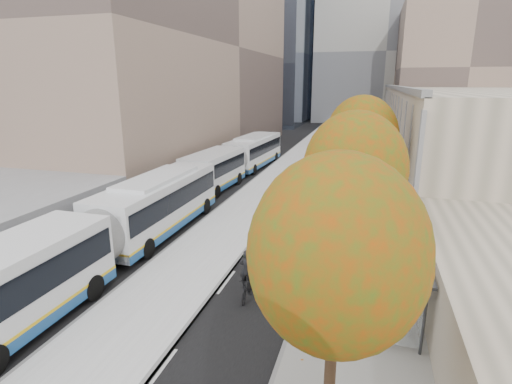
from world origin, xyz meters
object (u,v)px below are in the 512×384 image
(bus_near, at_px, (115,228))
(bus_far, at_px, (239,158))
(bus_shelter, at_px, (405,268))
(cyclist, at_px, (247,281))
(distant_car, at_px, (274,147))

(bus_near, height_order, bus_far, bus_near)
(bus_shelter, bearing_deg, cyclist, -179.66)
(bus_far, bearing_deg, bus_shelter, -54.66)
(bus_near, distance_m, cyclist, 7.60)
(distant_car, bearing_deg, cyclist, -91.38)
(bus_shelter, relative_size, distant_car, 1.13)
(bus_near, bearing_deg, distant_car, 89.98)
(bus_shelter, height_order, distant_car, bus_shelter)
(bus_shelter, height_order, bus_far, bus_far)
(bus_shelter, bearing_deg, distant_car, 110.66)
(bus_near, distance_m, distant_car, 33.76)
(cyclist, bearing_deg, bus_near, 163.61)
(bus_far, bearing_deg, distant_car, 92.57)
(bus_near, height_order, distant_car, bus_near)
(bus_shelter, xyz_separation_m, distant_car, (-13.35, 35.41, -1.52))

